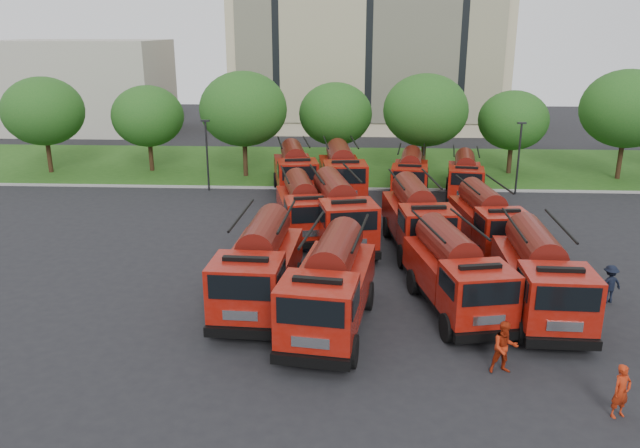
# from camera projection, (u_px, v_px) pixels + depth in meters

# --- Properties ---
(ground) EXTENTS (140.00, 140.00, 0.00)m
(ground) POSITION_uv_depth(u_px,v_px,m) (343.00, 286.00, 28.50)
(ground) COLOR black
(ground) RESTS_ON ground
(lawn) EXTENTS (70.00, 16.00, 0.12)m
(lawn) POSITION_uv_depth(u_px,v_px,m) (347.00, 165.00, 53.24)
(lawn) COLOR #1A4612
(lawn) RESTS_ON ground
(curb) EXTENTS (70.00, 0.30, 0.14)m
(curb) POSITION_uv_depth(u_px,v_px,m) (346.00, 189.00, 45.53)
(curb) COLOR gray
(curb) RESTS_ON ground
(apartment_building) EXTENTS (30.00, 14.18, 25.00)m
(apartment_building) POSITION_uv_depth(u_px,v_px,m) (368.00, 17.00, 70.30)
(apartment_building) COLOR beige
(apartment_building) RESTS_ON ground
(side_building) EXTENTS (18.00, 12.00, 10.00)m
(side_building) POSITION_uv_depth(u_px,v_px,m) (84.00, 86.00, 70.33)
(side_building) COLOR #A9A395
(side_building) RESTS_ON ground
(tree_0) EXTENTS (6.30, 6.30, 7.70)m
(tree_0) POSITION_uv_depth(u_px,v_px,m) (43.00, 111.00, 49.09)
(tree_0) COLOR #382314
(tree_0) RESTS_ON ground
(tree_1) EXTENTS (5.71, 5.71, 6.98)m
(tree_1) POSITION_uv_depth(u_px,v_px,m) (148.00, 116.00, 49.80)
(tree_1) COLOR #382314
(tree_1) RESTS_ON ground
(tree_2) EXTENTS (6.72, 6.72, 8.22)m
(tree_2) POSITION_uv_depth(u_px,v_px,m) (243.00, 109.00, 47.75)
(tree_2) COLOR #382314
(tree_2) RESTS_ON ground
(tree_3) EXTENTS (5.88, 5.88, 7.19)m
(tree_3) POSITION_uv_depth(u_px,v_px,m) (335.00, 114.00, 50.00)
(tree_3) COLOR #382314
(tree_3) RESTS_ON ground
(tree_4) EXTENTS (6.55, 6.55, 8.01)m
(tree_4) POSITION_uv_depth(u_px,v_px,m) (426.00, 110.00, 48.07)
(tree_4) COLOR #382314
(tree_4) RESTS_ON ground
(tree_5) EXTENTS (5.46, 5.46, 6.68)m
(tree_5) POSITION_uv_depth(u_px,v_px,m) (513.00, 120.00, 48.95)
(tree_5) COLOR #382314
(tree_5) RESTS_ON ground
(tree_6) EXTENTS (6.89, 6.89, 8.42)m
(tree_6) POSITION_uv_depth(u_px,v_px,m) (627.00, 109.00, 46.80)
(tree_6) COLOR #382314
(tree_6) RESTS_ON ground
(lamp_post_0) EXTENTS (0.60, 0.25, 5.11)m
(lamp_post_0) POSITION_uv_depth(u_px,v_px,m) (207.00, 151.00, 44.49)
(lamp_post_0) COLOR black
(lamp_post_0) RESTS_ON ground
(lamp_post_1) EXTENTS (0.60, 0.25, 5.11)m
(lamp_post_1) POSITION_uv_depth(u_px,v_px,m) (519.00, 154.00, 43.44)
(lamp_post_1) COLOR black
(lamp_post_1) RESTS_ON ground
(fire_truck_0) EXTENTS (3.17, 7.91, 3.54)m
(fire_truck_0) POSITION_uv_depth(u_px,v_px,m) (260.00, 266.00, 26.09)
(fire_truck_0) COLOR black
(fire_truck_0) RESTS_ON ground
(fire_truck_1) EXTENTS (3.74, 8.08, 3.54)m
(fire_truck_1) POSITION_uv_depth(u_px,v_px,m) (330.00, 285.00, 24.10)
(fire_truck_1) COLOR black
(fire_truck_1) RESTS_ON ground
(fire_truck_2) EXTENTS (3.86, 7.62, 3.31)m
(fire_truck_2) POSITION_uv_depth(u_px,v_px,m) (455.00, 273.00, 25.68)
(fire_truck_2) COLOR black
(fire_truck_2) RESTS_ON ground
(fire_truck_3) EXTENTS (2.96, 7.60, 3.42)m
(fire_truck_3) POSITION_uv_depth(u_px,v_px,m) (540.00, 275.00, 25.25)
(fire_truck_3) COLOR black
(fire_truck_3) RESTS_ON ground
(fire_truck_4) EXTENTS (3.82, 7.44, 3.23)m
(fire_truck_4) POSITION_uv_depth(u_px,v_px,m) (303.00, 207.00, 35.16)
(fire_truck_4) COLOR black
(fire_truck_4) RESTS_ON ground
(fire_truck_5) EXTENTS (4.30, 8.24, 3.57)m
(fire_truck_5) POSITION_uv_depth(u_px,v_px,m) (338.00, 212.00, 33.66)
(fire_truck_5) COLOR black
(fire_truck_5) RESTS_ON ground
(fire_truck_6) EXTENTS (3.44, 7.84, 3.46)m
(fire_truck_6) POSITION_uv_depth(u_px,v_px,m) (417.00, 217.00, 32.94)
(fire_truck_6) COLOR black
(fire_truck_6) RESTS_ON ground
(fire_truck_7) EXTENTS (3.23, 7.25, 3.19)m
(fire_truck_7) POSITION_uv_depth(u_px,v_px,m) (487.00, 219.00, 33.00)
(fire_truck_7) COLOR black
(fire_truck_7) RESTS_ON ground
(fire_truck_8) EXTENTS (3.83, 7.89, 3.44)m
(fire_truck_8) POSITION_uv_depth(u_px,v_px,m) (295.00, 170.00, 43.81)
(fire_truck_8) COLOR black
(fire_truck_8) RESTS_ON ground
(fire_truck_9) EXTENTS (3.57, 8.18, 3.61)m
(fire_truck_9) POSITION_uv_depth(u_px,v_px,m) (342.00, 173.00, 42.71)
(fire_truck_9) COLOR black
(fire_truck_9) RESTS_ON ground
(fire_truck_10) EXTENTS (3.14, 7.04, 3.10)m
(fire_truck_10) POSITION_uv_depth(u_px,v_px,m) (410.00, 175.00, 43.22)
(fire_truck_10) COLOR black
(fire_truck_10) RESTS_ON ground
(fire_truck_11) EXTENTS (3.21, 6.85, 3.00)m
(fire_truck_11) POSITION_uv_depth(u_px,v_px,m) (465.00, 176.00, 42.98)
(fire_truck_11) COLOR black
(fire_truck_11) RESTS_ON ground
(firefighter_0) EXTENTS (0.76, 0.67, 1.73)m
(firefighter_0) POSITION_uv_depth(u_px,v_px,m) (617.00, 416.00, 18.99)
(firefighter_0) COLOR #9C230C
(firefighter_0) RESTS_ON ground
(firefighter_1) EXTENTS (0.97, 0.60, 1.89)m
(firefighter_1) POSITION_uv_depth(u_px,v_px,m) (502.00, 372.00, 21.41)
(firefighter_1) COLOR #9C230C
(firefighter_1) RESTS_ON ground
(firefighter_3) EXTENTS (1.20, 0.81, 1.69)m
(firefighter_3) POSITION_uv_depth(u_px,v_px,m) (607.00, 302.00, 26.89)
(firefighter_3) COLOR black
(firefighter_3) RESTS_ON ground
(firefighter_4) EXTENTS (0.96, 1.02, 1.75)m
(firefighter_4) POSITION_uv_depth(u_px,v_px,m) (308.00, 252.00, 32.89)
(firefighter_4) COLOR black
(firefighter_4) RESTS_ON ground
(firefighter_5) EXTENTS (1.81, 0.93, 1.88)m
(firefighter_5) POSITION_uv_depth(u_px,v_px,m) (477.00, 235.00, 35.65)
(firefighter_5) COLOR #9C230C
(firefighter_5) RESTS_ON ground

